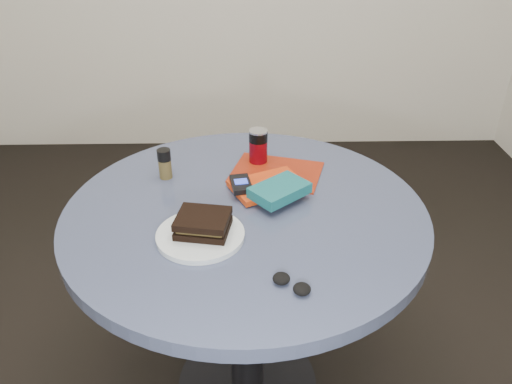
{
  "coord_description": "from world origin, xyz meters",
  "views": [
    {
      "loc": [
        0.0,
        -1.16,
        1.5
      ],
      "look_at": [
        0.03,
        0.0,
        0.8
      ],
      "focal_mm": 35.0,
      "sensor_mm": 36.0,
      "label": 1
    }
  ],
  "objects_px": {
    "table": "(246,254)",
    "headphones": "(291,284)",
    "red_book": "(268,185)",
    "soda_can": "(258,146)",
    "plate": "(200,235)",
    "magazine": "(276,172)",
    "pepper_grinder": "(165,163)",
    "mp3_player": "(241,184)",
    "novel": "(280,190)",
    "sandwich": "(203,223)"
  },
  "relations": [
    {
      "from": "table",
      "to": "headphones",
      "type": "xyz_separation_m",
      "value": [
        0.1,
        -0.33,
        0.17
      ]
    },
    {
      "from": "red_book",
      "to": "headphones",
      "type": "bearing_deg",
      "value": -110.55
    },
    {
      "from": "soda_can",
      "to": "plate",
      "type": "bearing_deg",
      "value": -111.01
    },
    {
      "from": "magazine",
      "to": "headphones",
      "type": "distance_m",
      "value": 0.52
    },
    {
      "from": "plate",
      "to": "headphones",
      "type": "height_order",
      "value": "headphones"
    },
    {
      "from": "pepper_grinder",
      "to": "red_book",
      "type": "height_order",
      "value": "pepper_grinder"
    },
    {
      "from": "mp3_player",
      "to": "headphones",
      "type": "distance_m",
      "value": 0.42
    },
    {
      "from": "table",
      "to": "mp3_player",
      "type": "height_order",
      "value": "mp3_player"
    },
    {
      "from": "soda_can",
      "to": "novel",
      "type": "distance_m",
      "value": 0.25
    },
    {
      "from": "table",
      "to": "magazine",
      "type": "relative_size",
      "value": 3.73
    },
    {
      "from": "headphones",
      "to": "plate",
      "type": "bearing_deg",
      "value": 138.33
    },
    {
      "from": "soda_can",
      "to": "pepper_grinder",
      "type": "bearing_deg",
      "value": -161.89
    },
    {
      "from": "table",
      "to": "novel",
      "type": "bearing_deg",
      "value": 16.89
    },
    {
      "from": "pepper_grinder",
      "to": "mp3_player",
      "type": "height_order",
      "value": "pepper_grinder"
    },
    {
      "from": "novel",
      "to": "headphones",
      "type": "xyz_separation_m",
      "value": [
        0.0,
        -0.36,
        -0.03
      ]
    },
    {
      "from": "novel",
      "to": "headphones",
      "type": "relative_size",
      "value": 1.6
    },
    {
      "from": "magazine",
      "to": "sandwich",
      "type": "bearing_deg",
      "value": -105.41
    },
    {
      "from": "novel",
      "to": "table",
      "type": "bearing_deg",
      "value": 157.02
    },
    {
      "from": "sandwich",
      "to": "mp3_player",
      "type": "distance_m",
      "value": 0.23
    },
    {
      "from": "plate",
      "to": "novel",
      "type": "relative_size",
      "value": 1.42
    },
    {
      "from": "magazine",
      "to": "soda_can",
      "type": "bearing_deg",
      "value": 143.91
    },
    {
      "from": "table",
      "to": "pepper_grinder",
      "type": "distance_m",
      "value": 0.37
    },
    {
      "from": "sandwich",
      "to": "headphones",
      "type": "height_order",
      "value": "sandwich"
    },
    {
      "from": "sandwich",
      "to": "pepper_grinder",
      "type": "bearing_deg",
      "value": 114.06
    },
    {
      "from": "pepper_grinder",
      "to": "red_book",
      "type": "distance_m",
      "value": 0.32
    },
    {
      "from": "plate",
      "to": "mp3_player",
      "type": "relative_size",
      "value": 2.14
    },
    {
      "from": "pepper_grinder",
      "to": "plate",
      "type": "bearing_deg",
      "value": -67.8
    },
    {
      "from": "novel",
      "to": "mp3_player",
      "type": "distance_m",
      "value": 0.12
    },
    {
      "from": "soda_can",
      "to": "novel",
      "type": "height_order",
      "value": "soda_can"
    },
    {
      "from": "plate",
      "to": "mp3_player",
      "type": "bearing_deg",
      "value": 64.74
    },
    {
      "from": "novel",
      "to": "mp3_player",
      "type": "relative_size",
      "value": 1.51
    },
    {
      "from": "magazine",
      "to": "red_book",
      "type": "relative_size",
      "value": 1.31
    },
    {
      "from": "table",
      "to": "soda_can",
      "type": "xyz_separation_m",
      "value": [
        0.04,
        0.27,
        0.22
      ]
    },
    {
      "from": "soda_can",
      "to": "magazine",
      "type": "bearing_deg",
      "value": -52.71
    },
    {
      "from": "pepper_grinder",
      "to": "headphones",
      "type": "distance_m",
      "value": 0.61
    },
    {
      "from": "mp3_player",
      "to": "headphones",
      "type": "xyz_separation_m",
      "value": [
        0.11,
        -0.41,
        -0.02
      ]
    },
    {
      "from": "plate",
      "to": "novel",
      "type": "distance_m",
      "value": 0.27
    },
    {
      "from": "plate",
      "to": "soda_can",
      "type": "relative_size",
      "value": 1.99
    },
    {
      "from": "mp3_player",
      "to": "red_book",
      "type": "bearing_deg",
      "value": 13.29
    },
    {
      "from": "plate",
      "to": "mp3_player",
      "type": "height_order",
      "value": "mp3_player"
    },
    {
      "from": "sandwich",
      "to": "magazine",
      "type": "relative_size",
      "value": 0.55
    },
    {
      "from": "table",
      "to": "mp3_player",
      "type": "xyz_separation_m",
      "value": [
        -0.01,
        0.08,
        0.19
      ]
    },
    {
      "from": "novel",
      "to": "soda_can",
      "type": "bearing_deg",
      "value": 62.68
    },
    {
      "from": "red_book",
      "to": "mp3_player",
      "type": "distance_m",
      "value": 0.08
    },
    {
      "from": "plate",
      "to": "novel",
      "type": "bearing_deg",
      "value": 38.44
    },
    {
      "from": "magazine",
      "to": "mp3_player",
      "type": "bearing_deg",
      "value": -115.99
    },
    {
      "from": "table",
      "to": "sandwich",
      "type": "bearing_deg",
      "value": -129.59
    },
    {
      "from": "red_book",
      "to": "mp3_player",
      "type": "bearing_deg",
      "value": 168.05
    },
    {
      "from": "pepper_grinder",
      "to": "table",
      "type": "bearing_deg",
      "value": -36.21
    },
    {
      "from": "soda_can",
      "to": "table",
      "type": "bearing_deg",
      "value": -99.07
    }
  ]
}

